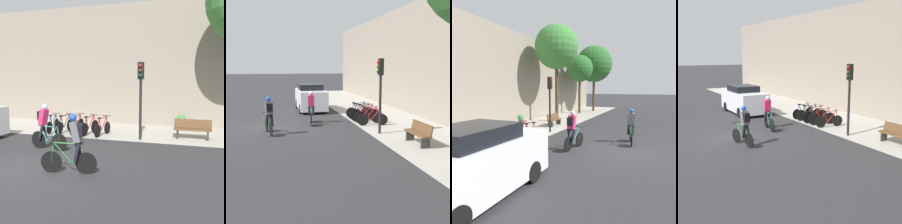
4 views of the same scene
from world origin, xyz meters
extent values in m
plane|color=#2B2B2D|center=(0.00, 0.00, 0.00)|extent=(200.00, 200.00, 0.00)
cube|color=#A39E93|center=(0.00, 6.75, 0.00)|extent=(44.00, 4.50, 0.01)
cube|color=gray|center=(0.00, 9.30, 3.55)|extent=(44.00, 0.60, 7.09)
cylinder|color=black|center=(-0.14, 2.11, 0.34)|extent=(0.67, 0.14, 0.68)
cylinder|color=black|center=(-1.15, 2.27, 0.34)|extent=(0.67, 0.14, 0.68)
cylinder|color=teal|center=(-0.48, 2.16, 0.62)|extent=(0.56, 0.13, 0.62)
cylinder|color=teal|center=(-0.86, 2.22, 0.60)|extent=(0.27, 0.08, 0.58)
cylinder|color=teal|center=(-0.60, 2.18, 0.90)|extent=(0.76, 0.16, 0.07)
cylinder|color=teal|center=(-0.95, 2.24, 0.33)|extent=(0.41, 0.09, 0.05)
cylinder|color=teal|center=(-1.06, 2.25, 0.61)|extent=(0.22, 0.06, 0.56)
cylinder|color=teal|center=(-0.18, 2.12, 0.63)|extent=(0.12, 0.05, 0.59)
cylinder|color=black|center=(-0.22, 2.12, 0.96)|extent=(0.10, 0.46, 0.03)
cube|color=black|center=(-0.97, 2.24, 0.93)|extent=(0.21, 0.11, 0.06)
cube|color=#E52866|center=(-0.87, 2.22, 1.26)|extent=(0.37, 0.37, 0.63)
sphere|color=silver|center=(-0.79, 2.21, 1.67)|extent=(0.25, 0.25, 0.22)
cylinder|color=black|center=(-0.94, 2.12, 0.68)|extent=(0.29, 0.15, 0.56)
cylinder|color=black|center=(-0.91, 2.34, 0.68)|extent=(0.25, 0.15, 0.56)
cube|color=black|center=(-1.01, 2.24, 1.31)|extent=(0.18, 0.28, 0.36)
cylinder|color=black|center=(0.83, -0.16, 0.32)|extent=(0.63, 0.15, 0.64)
cylinder|color=black|center=(1.85, 0.03, 0.32)|extent=(0.63, 0.15, 0.64)
cylinder|color=#2D6B33|center=(1.18, -0.09, 0.60)|extent=(0.57, 0.14, 0.62)
cylinder|color=#2D6B33|center=(1.56, -0.02, 0.59)|extent=(0.27, 0.09, 0.58)
cylinder|color=#2D6B33|center=(1.29, -0.07, 0.88)|extent=(0.77, 0.18, 0.07)
cylinder|color=#2D6B33|center=(1.65, -0.01, 0.31)|extent=(0.42, 0.11, 0.05)
cylinder|color=#2D6B33|center=(1.76, 0.02, 0.59)|extent=(0.22, 0.07, 0.56)
cylinder|color=#2D6B33|center=(0.87, -0.15, 0.61)|extent=(0.12, 0.06, 0.59)
cylinder|color=black|center=(0.91, -0.14, 0.94)|extent=(0.11, 0.46, 0.03)
cube|color=black|center=(1.67, 0.00, 0.91)|extent=(0.21, 0.12, 0.06)
cube|color=#5B5B60|center=(1.57, -0.02, 1.24)|extent=(0.37, 0.37, 0.63)
sphere|color=#1E47AD|center=(1.49, -0.03, 1.65)|extent=(0.26, 0.26, 0.22)
cylinder|color=black|center=(1.60, 0.10, 0.66)|extent=(0.29, 0.16, 0.56)
cylinder|color=black|center=(1.64, -0.12, 0.66)|extent=(0.26, 0.15, 0.56)
cube|color=black|center=(1.71, 0.01, 1.29)|extent=(0.19, 0.28, 0.36)
cylinder|color=black|center=(-2.30, 5.80, 0.32)|extent=(0.12, 0.63, 0.63)
cylinder|color=black|center=(-2.17, 4.82, 0.32)|extent=(0.12, 0.63, 0.63)
cylinder|color=#1E478C|center=(-2.26, 5.46, 0.60)|extent=(0.11, 0.55, 0.62)
cylinder|color=#1E478C|center=(-2.21, 5.10, 0.58)|extent=(0.07, 0.26, 0.58)
cylinder|color=#1E478C|center=(-2.24, 5.36, 0.88)|extent=(0.14, 0.73, 0.07)
cylinder|color=#1E478C|center=(-2.20, 5.01, 0.31)|extent=(0.09, 0.40, 0.05)
cylinder|color=#1E478C|center=(-2.18, 4.90, 0.59)|extent=(0.06, 0.21, 0.56)
cylinder|color=#1E478C|center=(-2.30, 5.76, 0.61)|extent=(0.05, 0.12, 0.58)
cylinder|color=black|center=(-2.29, 5.72, 0.94)|extent=(0.46, 0.09, 0.03)
cube|color=black|center=(-2.19, 4.99, 0.91)|extent=(0.11, 0.21, 0.06)
cylinder|color=black|center=(-1.49, 5.81, 0.33)|extent=(0.13, 0.67, 0.67)
cylinder|color=black|center=(-1.64, 4.80, 0.33)|extent=(0.13, 0.67, 0.67)
cylinder|color=black|center=(-1.54, 5.47, 0.62)|extent=(0.12, 0.56, 0.62)
cylinder|color=black|center=(-1.60, 5.09, 0.60)|extent=(0.08, 0.27, 0.58)
cylinder|color=black|center=(-1.56, 5.36, 0.90)|extent=(0.15, 0.76, 0.07)
cylinder|color=black|center=(-1.61, 5.00, 0.33)|extent=(0.09, 0.41, 0.05)
cylinder|color=black|center=(-1.63, 4.89, 0.61)|extent=(0.06, 0.22, 0.56)
cylinder|color=black|center=(-1.50, 5.77, 0.62)|extent=(0.05, 0.12, 0.59)
cylinder|color=black|center=(-1.50, 5.73, 0.95)|extent=(0.46, 0.09, 0.03)
cube|color=black|center=(-1.61, 4.98, 0.92)|extent=(0.11, 0.21, 0.06)
cylinder|color=black|center=(-0.92, 5.82, 0.36)|extent=(0.07, 0.71, 0.71)
cylinder|color=black|center=(-0.87, 4.79, 0.36)|extent=(0.07, 0.71, 0.71)
cylinder|color=maroon|center=(-0.90, 5.47, 0.64)|extent=(0.06, 0.57, 0.62)
cylinder|color=maroon|center=(-0.88, 5.09, 0.62)|extent=(0.05, 0.27, 0.58)
cylinder|color=maroon|center=(-0.90, 5.36, 0.92)|extent=(0.07, 0.77, 0.07)
cylinder|color=maroon|center=(-0.88, 5.00, 0.35)|extent=(0.05, 0.42, 0.05)
cylinder|color=maroon|center=(-0.87, 4.88, 0.63)|extent=(0.04, 0.22, 0.56)
cylinder|color=maroon|center=(-0.91, 5.78, 0.65)|extent=(0.04, 0.12, 0.59)
cylinder|color=black|center=(-0.91, 5.74, 0.98)|extent=(0.46, 0.05, 0.03)
cube|color=black|center=(-0.88, 4.98, 0.95)|extent=(0.09, 0.20, 0.06)
cylinder|color=black|center=(-0.14, 5.80, 0.33)|extent=(0.15, 0.66, 0.66)
cylinder|color=black|center=(-0.31, 4.82, 0.33)|extent=(0.15, 0.66, 0.66)
cylinder|color=maroon|center=(-0.20, 5.46, 0.61)|extent=(0.13, 0.54, 0.62)
cylinder|color=maroon|center=(-0.26, 5.10, 0.60)|extent=(0.08, 0.26, 0.58)
cylinder|color=maroon|center=(-0.21, 5.36, 0.90)|extent=(0.16, 0.73, 0.07)
cylinder|color=maroon|center=(-0.27, 5.01, 0.32)|extent=(0.10, 0.40, 0.05)
cylinder|color=maroon|center=(-0.29, 4.91, 0.61)|extent=(0.07, 0.21, 0.56)
cylinder|color=maroon|center=(-0.14, 5.76, 0.62)|extent=(0.06, 0.12, 0.58)
cylinder|color=black|center=(-0.15, 5.72, 0.95)|extent=(0.46, 0.11, 0.03)
cube|color=black|center=(-0.28, 5.00, 0.92)|extent=(0.11, 0.21, 0.06)
cylinder|color=black|center=(0.52, 5.81, 0.30)|extent=(0.12, 0.61, 0.61)
cylinder|color=black|center=(0.38, 4.80, 0.30)|extent=(0.12, 0.61, 0.61)
cylinder|color=maroon|center=(0.47, 5.47, 0.59)|extent=(0.12, 0.56, 0.62)
cylinder|color=maroon|center=(0.42, 5.09, 0.57)|extent=(0.08, 0.26, 0.58)
cylinder|color=maroon|center=(0.46, 5.36, 0.87)|extent=(0.14, 0.75, 0.07)
cylinder|color=maroon|center=(0.41, 5.00, 0.30)|extent=(0.09, 0.41, 0.05)
cylinder|color=maroon|center=(0.39, 4.89, 0.58)|extent=(0.06, 0.22, 0.56)
cylinder|color=maroon|center=(0.52, 5.77, 0.59)|extent=(0.05, 0.12, 0.59)
cylinder|color=black|center=(0.51, 5.73, 0.92)|extent=(0.46, 0.09, 0.03)
cube|color=black|center=(0.40, 4.98, 0.89)|extent=(0.11, 0.21, 0.06)
cylinder|color=black|center=(2.36, 5.01, 1.73)|extent=(0.12, 0.12, 3.47)
cube|color=black|center=(2.36, 5.01, 3.09)|extent=(0.26, 0.20, 0.76)
sphere|color=red|center=(2.36, 4.88, 3.30)|extent=(0.15, 0.15, 0.15)
sphere|color=#4C380A|center=(2.36, 4.88, 3.09)|extent=(0.15, 0.15, 0.15)
sphere|color=#0C4719|center=(2.36, 4.88, 2.88)|extent=(0.15, 0.15, 0.15)
cube|color=brown|center=(4.61, 5.80, 0.45)|extent=(1.65, 0.40, 0.08)
cube|color=brown|center=(4.61, 5.98, 0.69)|extent=(1.65, 0.12, 0.40)
cube|color=#2D2D2D|center=(3.95, 5.80, 0.23)|extent=(0.08, 0.36, 0.45)
cube|color=#2D2D2D|center=(5.27, 5.80, 0.23)|extent=(0.08, 0.36, 0.45)
cube|color=silver|center=(-5.79, 2.83, 0.81)|extent=(4.30, 1.78, 1.27)
cube|color=black|center=(-5.90, 2.83, 1.65)|extent=(2.06, 1.57, 0.40)
cylinder|color=black|center=(-4.46, 2.01, 0.31)|extent=(0.62, 0.20, 0.62)
cylinder|color=black|center=(-4.46, 3.65, 0.31)|extent=(0.62, 0.20, 0.62)
cylinder|color=black|center=(-7.12, 2.01, 0.31)|extent=(0.62, 0.20, 0.62)
cylinder|color=#4C3823|center=(6.74, 6.64, 2.48)|extent=(0.28, 0.28, 4.96)
sphere|color=#3D7F38|center=(6.74, 6.64, 6.14)|extent=(3.61, 3.61, 3.61)
cylinder|color=#4C3823|center=(16.17, 6.19, 2.14)|extent=(0.28, 0.28, 4.28)
sphere|color=#286028|center=(16.17, 6.19, 5.69)|extent=(4.34, 4.34, 4.34)
cylinder|color=#4C3823|center=(13.26, 6.97, 1.99)|extent=(0.28, 0.28, 3.99)
sphere|color=#286028|center=(13.26, 6.97, 4.94)|extent=(2.94, 2.94, 2.94)
cylinder|color=brown|center=(3.90, 8.32, 0.16)|extent=(0.36, 0.36, 0.32)
sphere|color=#387A3D|center=(3.90, 8.32, 0.54)|extent=(0.48, 0.48, 0.48)
camera|label=1|loc=(5.00, -7.22, 2.76)|focal=45.00mm
camera|label=2|loc=(15.89, 0.03, 3.17)|focal=50.00mm
camera|label=3|loc=(-9.76, -1.34, 2.75)|focal=35.00mm
camera|label=4|loc=(13.81, -4.79, 3.92)|focal=50.00mm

